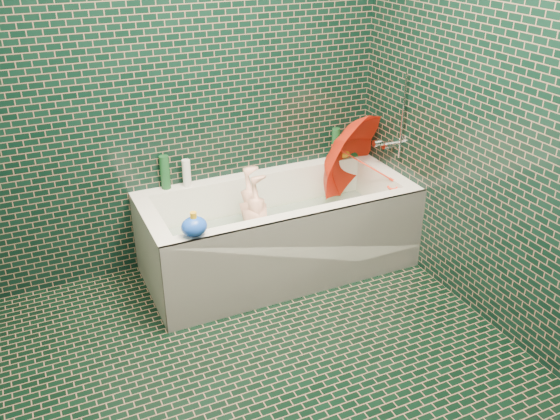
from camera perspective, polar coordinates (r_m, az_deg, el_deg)
name	(u,v)px	position (r m, az deg, el deg)	size (l,w,h in m)	color
floor	(282,388)	(3.07, 0.20, -16.73)	(2.80, 2.80, 0.00)	black
wall_back	(183,73)	(3.64, -9.37, 12.84)	(2.80, 2.80, 0.00)	black
wall_right	(526,111)	(3.13, 22.64, 8.80)	(2.80, 2.80, 0.00)	black
bathtub	(279,240)	(3.83, -0.06, -2.89)	(1.70, 0.75, 0.55)	white
bath_mat	(278,246)	(3.87, -0.17, -3.48)	(1.35, 0.47, 0.01)	green
water	(278,227)	(3.80, -0.17, -1.61)	(1.48, 0.53, 0.00)	silver
faucet	(391,139)	(3.97, 10.68, 6.73)	(0.18, 0.19, 0.55)	silver
child	(259,231)	(3.72, -2.06, -2.07)	(0.30, 0.19, 0.81)	#F6B299
umbrella	(365,164)	(3.97, 8.22, 4.36)	(0.62, 0.62, 0.55)	red
soap_bottle_a	(362,155)	(4.29, 7.89, 5.28)	(0.09, 0.09, 0.24)	white
soap_bottle_b	(361,154)	(4.30, 7.79, 5.34)	(0.08, 0.08, 0.18)	#3F1E73
soap_bottle_c	(354,157)	(4.24, 7.16, 5.08)	(0.12, 0.12, 0.16)	#13421F
bottle_right_tall	(335,144)	(4.13, 5.36, 6.30)	(0.06, 0.06, 0.23)	#13421F
bottle_right_pump	(361,141)	(4.27, 7.79, 6.61)	(0.05, 0.05, 0.19)	silver
bottle_left_tall	(165,172)	(3.75, -11.01, 3.58)	(0.06, 0.06, 0.22)	#13421F
bottle_left_short	(187,173)	(3.77, -8.97, 3.52)	(0.05, 0.05, 0.18)	white
rubber_duck	(345,153)	(4.21, 6.25, 5.51)	(0.11, 0.09, 0.09)	gold
bath_toy	(194,226)	(3.18, -8.26, -1.56)	(0.16, 0.13, 0.14)	blue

